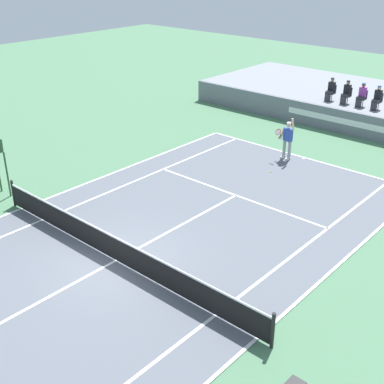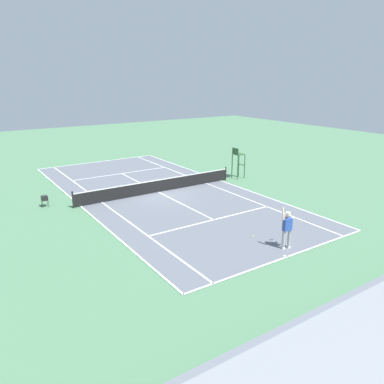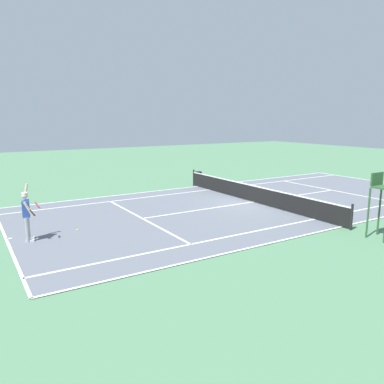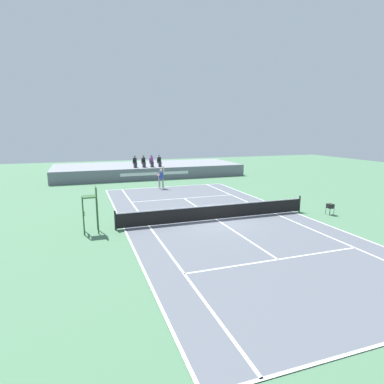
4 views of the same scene
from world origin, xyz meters
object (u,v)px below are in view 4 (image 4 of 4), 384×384
(spectator_seated_1, at_px, (144,162))
(spectator_seated_2, at_px, (152,161))
(spectator_seated_3, at_px, (159,161))
(spectator_seated_0, at_px, (135,162))
(ball_hopper, at_px, (330,206))
(tennis_player, at_px, (161,178))
(umpire_chair, at_px, (91,204))
(tennis_ball, at_px, (171,192))

(spectator_seated_1, bearing_deg, spectator_seated_2, 0.00)
(spectator_seated_1, height_order, spectator_seated_3, same)
(spectator_seated_2, bearing_deg, spectator_seated_0, 180.00)
(spectator_seated_1, bearing_deg, ball_hopper, -66.31)
(tennis_player, relative_size, umpire_chair, 0.85)
(tennis_ball, bearing_deg, spectator_seated_3, 82.83)
(spectator_seated_2, height_order, spectator_seated_3, same)
(spectator_seated_0, distance_m, spectator_seated_2, 1.83)
(tennis_player, distance_m, umpire_chair, 12.95)
(spectator_seated_2, relative_size, tennis_player, 0.61)
(tennis_ball, xyz_separation_m, ball_hopper, (7.58, -10.58, 0.54))
(ball_hopper, bearing_deg, spectator_seated_3, 109.09)
(umpire_chair, bearing_deg, ball_hopper, -4.93)
(tennis_ball, height_order, ball_hopper, ball_hopper)
(spectator_seated_2, height_order, tennis_player, spectator_seated_2)
(spectator_seated_2, bearing_deg, umpire_chair, -111.78)
(spectator_seated_2, distance_m, tennis_ball, 8.52)
(spectator_seated_3, xyz_separation_m, tennis_player, (-1.43, -6.46, -0.90))
(tennis_player, height_order, ball_hopper, tennis_player)
(spectator_seated_2, relative_size, spectator_seated_3, 1.00)
(spectator_seated_2, height_order, tennis_ball, spectator_seated_2)
(tennis_ball, bearing_deg, umpire_chair, -126.36)
(tennis_ball, bearing_deg, spectator_seated_1, 94.86)
(spectator_seated_3, distance_m, umpire_chair, 19.35)
(spectator_seated_3, bearing_deg, spectator_seated_1, 180.00)
(spectator_seated_2, height_order, ball_hopper, spectator_seated_2)
(tennis_player, height_order, tennis_ball, tennis_player)
(spectator_seated_0, xyz_separation_m, ball_hopper, (9.24, -18.90, -1.32))
(spectator_seated_2, xyz_separation_m, ball_hopper, (7.41, -18.90, -1.32))
(tennis_player, bearing_deg, spectator_seated_0, 101.13)
(spectator_seated_2, xyz_separation_m, umpire_chair, (-7.05, -17.65, -0.34))
(spectator_seated_0, height_order, tennis_player, spectator_seated_0)
(spectator_seated_0, xyz_separation_m, tennis_player, (1.27, -6.46, -0.90))
(spectator_seated_3, xyz_separation_m, umpire_chair, (-7.92, -17.65, -0.34))
(umpire_chair, bearing_deg, spectator_seated_0, 73.53)
(spectator_seated_3, bearing_deg, spectator_seated_0, 180.00)
(tennis_ball, distance_m, umpire_chair, 11.69)
(umpire_chair, bearing_deg, spectator_seated_2, 68.22)
(spectator_seated_1, relative_size, tennis_player, 0.61)
(spectator_seated_3, xyz_separation_m, ball_hopper, (6.54, -18.90, -1.32))
(spectator_seated_3, bearing_deg, umpire_chair, -114.16)
(spectator_seated_3, distance_m, tennis_player, 6.68)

